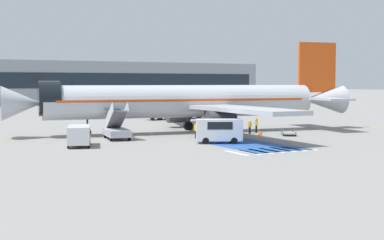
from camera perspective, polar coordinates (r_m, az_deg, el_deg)
The scene contains 21 objects.
ground_plane at distance 62.22m, azimuth -0.29°, elevation -1.42°, with size 600.00×600.00×0.00m, color gray.
apron_leadline_yellow at distance 62.89m, azimuth -0.92°, elevation -1.36°, with size 0.20×76.02×0.01m, color gold.
apron_stand_patch_blue at distance 50.64m, azimuth 6.39°, elevation -2.70°, with size 6.16×10.32×0.01m, color #2856A8.
apron_walkway_bar_0 at distance 45.09m, azimuth 4.77°, elevation -3.53°, with size 0.44×3.60×0.01m, color silver.
apron_walkway_bar_1 at distance 45.74m, azimuth 6.04°, elevation -3.43°, with size 0.44×3.60×0.01m, color silver.
apron_walkway_bar_2 at distance 46.42m, azimuth 7.28°, elevation -3.33°, with size 0.44×3.60×0.01m, color silver.
apron_walkway_bar_3 at distance 47.11m, azimuth 8.47°, elevation -3.23°, with size 0.44×3.60×0.01m, color silver.
apron_walkway_bar_4 at distance 47.82m, azimuth 9.64°, elevation -3.13°, with size 0.44×3.60×0.01m, color silver.
apron_walkway_bar_5 at distance 48.56m, azimuth 10.76°, elevation -3.04°, with size 0.44×3.60×0.01m, color silver.
apron_walkway_bar_6 at distance 49.31m, azimuth 11.86°, elevation -2.95°, with size 0.44×3.60×0.01m, color silver.
airliner at distance 62.87m, azimuth -0.32°, elevation 1.98°, with size 41.95×35.29×11.00m.
boarding_stairs_forward at distance 56.28m, azimuth -8.04°, elevation -1.04°, with size 2.89×5.46×3.92m.
fuel_tanker at distance 86.07m, azimuth -1.85°, elevation 1.27°, with size 10.54×3.54×3.48m.
service_van_0 at distance 52.06m, azimuth 2.92°, elevation -0.96°, with size 4.77×3.53×2.35m.
service_van_1 at distance 50.52m, azimuth -11.96°, elevation -1.47°, with size 3.25×4.90×1.90m.
baggage_cart at distance 60.71m, azimuth 10.26°, elevation -1.38°, with size 2.64×3.00×0.87m.
ground_crew_0 at distance 56.31m, azimuth 0.43°, elevation -1.01°, with size 0.24×0.43×1.69m.
ground_crew_1 at distance 63.10m, azimuth 6.88°, elevation -0.42°, with size 0.49×0.42×1.81m.
ground_crew_2 at distance 61.76m, azimuth 6.18°, elevation -0.65°, with size 0.26×0.45×1.59m.
traffic_cone_0 at distance 60.10m, azimuth 7.29°, elevation -1.35°, with size 0.56×0.56×0.62m.
terminal_building at distance 149.13m, azimuth -14.94°, elevation 3.87°, with size 125.59×12.10×11.59m.
Camera 1 is at (-28.56, -54.96, 5.95)m, focal length 50.00 mm.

